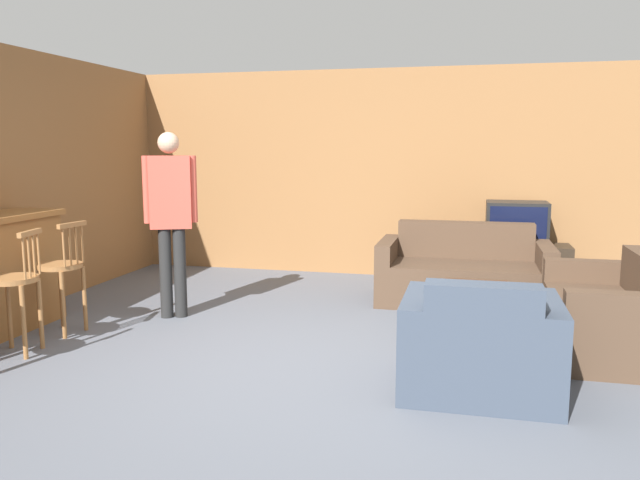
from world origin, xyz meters
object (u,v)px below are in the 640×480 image
(loveseat_right, at_px, (613,316))
(tv, at_px, (516,223))
(tv_unit, at_px, (514,266))
(coffee_table, at_px, (476,297))
(person_by_window, at_px, (171,212))
(bar_chair_mid, at_px, (16,288))
(book_on_table, at_px, (475,289))
(bar_chair_far, at_px, (62,274))
(armchair_near, at_px, (480,349))
(couch_far, at_px, (464,275))

(loveseat_right, xyz_separation_m, tv, (-0.61, 2.24, 0.47))
(tv_unit, bearing_deg, loveseat_right, -74.83)
(coffee_table, relative_size, person_by_window, 0.50)
(bar_chair_mid, height_order, book_on_table, bar_chair_mid)
(bar_chair_far, relative_size, armchair_near, 0.97)
(couch_far, relative_size, loveseat_right, 1.21)
(tv, bearing_deg, book_on_table, -102.36)
(tv, xyz_separation_m, person_by_window, (-3.29, -2.11, 0.26))
(armchair_near, xyz_separation_m, tv_unit, (0.44, 3.36, -0.04))
(tv, relative_size, book_on_table, 3.64)
(coffee_table, height_order, tv, tv)
(bar_chair_mid, xyz_separation_m, person_by_window, (0.70, 1.29, 0.49))
(bar_chair_mid, relative_size, couch_far, 0.56)
(bar_chair_far, height_order, person_by_window, person_by_window)
(loveseat_right, height_order, tv_unit, loveseat_right)
(bar_chair_mid, xyz_separation_m, book_on_table, (3.52, 1.28, -0.10))
(bar_chair_mid, distance_m, tv_unit, 5.25)
(armchair_near, height_order, book_on_table, armchair_near)
(couch_far, distance_m, tv, 1.13)
(armchair_near, height_order, loveseat_right, armchair_near)
(bar_chair_far, height_order, coffee_table, bar_chair_far)
(bar_chair_far, distance_m, tv_unit, 4.90)
(tv_unit, xyz_separation_m, person_by_window, (-3.29, -2.11, 0.77))
(bar_chair_far, xyz_separation_m, tv_unit, (3.99, 2.83, -0.27))
(bar_chair_mid, xyz_separation_m, bar_chair_far, (0.00, 0.57, 0.00))
(tv, bearing_deg, couch_far, -123.71)
(loveseat_right, height_order, tv, tv)
(bar_chair_far, xyz_separation_m, armchair_near, (3.55, -0.53, -0.23))
(bar_chair_mid, height_order, loveseat_right, bar_chair_mid)
(bar_chair_far, relative_size, person_by_window, 0.56)
(coffee_table, bearing_deg, armchair_near, -89.28)
(loveseat_right, distance_m, book_on_table, 1.09)
(bar_chair_far, height_order, armchair_near, bar_chair_far)
(bar_chair_mid, distance_m, coffee_table, 3.78)
(bar_chair_far, xyz_separation_m, book_on_table, (3.52, 0.70, -0.10))
(bar_chair_mid, bearing_deg, couch_far, 36.66)
(couch_far, xyz_separation_m, book_on_table, (0.10, -1.27, 0.13))
(coffee_table, xyz_separation_m, person_by_window, (-2.84, -0.03, 0.67))
(couch_far, distance_m, loveseat_right, 1.82)
(couch_far, distance_m, book_on_table, 1.28)
(couch_far, xyz_separation_m, coffee_table, (0.12, -1.22, 0.05))
(couch_far, xyz_separation_m, tv_unit, (0.57, 0.86, -0.04))
(armchair_near, relative_size, loveseat_right, 0.70)
(couch_far, relative_size, tv, 2.58)
(armchair_near, distance_m, loveseat_right, 1.53)
(couch_far, bearing_deg, armchair_near, -86.92)
(bar_chair_mid, xyz_separation_m, couch_far, (3.42, 2.55, -0.23))
(armchair_near, height_order, tv_unit, armchair_near)
(loveseat_right, xyz_separation_m, person_by_window, (-3.90, 0.13, 0.73))
(bar_chair_far, xyz_separation_m, person_by_window, (0.70, 0.72, 0.49))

